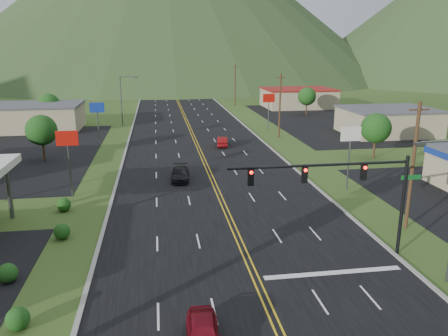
{
  "coord_description": "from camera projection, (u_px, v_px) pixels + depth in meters",
  "views": [
    {
      "loc": [
        -5.62,
        -11.54,
        13.78
      ],
      "look_at": [
        -0.49,
        21.78,
        4.5
      ],
      "focal_mm": 35.0,
      "sensor_mm": 36.0,
      "label": 1
    }
  ],
  "objects": [
    {
      "name": "traffic_signal",
      "position": [
        348.0,
        183.0,
        28.35
      ],
      "size": [
        13.1,
        0.43,
        7.0
      ],
      "color": "black",
      "rests_on": "ground"
    },
    {
      "name": "streetlight_west",
      "position": [
        123.0,
        97.0,
        79.1
      ],
      "size": [
        3.28,
        0.25,
        9.0
      ],
      "color": "#59595E",
      "rests_on": "ground"
    },
    {
      "name": "building_west_far",
      "position": [
        27.0,
        117.0,
        75.58
      ],
      "size": [
        18.4,
        11.4,
        4.5
      ],
      "color": "tan",
      "rests_on": "ground"
    },
    {
      "name": "building_east_mid",
      "position": [
        388.0,
        121.0,
        72.01
      ],
      "size": [
        14.4,
        11.4,
        4.3
      ],
      "color": "tan",
      "rests_on": "ground"
    },
    {
      "name": "building_east_far",
      "position": [
        298.0,
        98.0,
        104.75
      ],
      "size": [
        16.4,
        12.4,
        4.5
      ],
      "color": "tan",
      "rests_on": "ground"
    },
    {
      "name": "pole_sign_west_a",
      "position": [
        68.0,
        145.0,
        40.68
      ],
      "size": [
        2.0,
        0.18,
        6.4
      ],
      "color": "#59595E",
      "rests_on": "ground"
    },
    {
      "name": "pole_sign_west_b",
      "position": [
        97.0,
        112.0,
        61.64
      ],
      "size": [
        2.0,
        0.18,
        6.4
      ],
      "color": "#59595E",
      "rests_on": "ground"
    },
    {
      "name": "pole_sign_east_a",
      "position": [
        350.0,
        140.0,
        42.73
      ],
      "size": [
        2.0,
        0.18,
        6.4
      ],
      "color": "#59595E",
      "rests_on": "ground"
    },
    {
      "name": "pole_sign_east_b",
      "position": [
        269.0,
        102.0,
        73.22
      ],
      "size": [
        2.0,
        0.18,
        6.4
      ],
      "color": "#59595E",
      "rests_on": "ground"
    },
    {
      "name": "tree_west_a",
      "position": [
        41.0,
        130.0,
        54.4
      ],
      "size": [
        3.84,
        3.84,
        5.82
      ],
      "color": "#382314",
      "rests_on": "ground"
    },
    {
      "name": "tree_west_b",
      "position": [
        49.0,
        104.0,
        79.4
      ],
      "size": [
        3.84,
        3.84,
        5.82
      ],
      "color": "#382314",
      "rests_on": "ground"
    },
    {
      "name": "tree_east_a",
      "position": [
        376.0,
        128.0,
        55.79
      ],
      "size": [
        3.84,
        3.84,
        5.82
      ],
      "color": "#382314",
      "rests_on": "ground"
    },
    {
      "name": "tree_east_b",
      "position": [
        307.0,
        96.0,
        92.59
      ],
      "size": [
        3.84,
        3.84,
        5.82
      ],
      "color": "#382314",
      "rests_on": "ground"
    },
    {
      "name": "utility_pole_a",
      "position": [
        413.0,
        166.0,
        33.25
      ],
      "size": [
        1.6,
        0.28,
        10.0
      ],
      "color": "#382314",
      "rests_on": "ground"
    },
    {
      "name": "utility_pole_b",
      "position": [
        280.0,
        105.0,
        68.51
      ],
      "size": [
        1.6,
        0.28,
        10.0
      ],
      "color": "#382314",
      "rests_on": "ground"
    },
    {
      "name": "utility_pole_c",
      "position": [
        235.0,
        85.0,
        106.63
      ],
      "size": [
        1.6,
        0.28,
        10.0
      ],
      "color": "#382314",
      "rests_on": "ground"
    },
    {
      "name": "utility_pole_d",
      "position": [
        214.0,
        75.0,
        144.75
      ],
      "size": [
        1.6,
        0.28,
        10.0
      ],
      "color": "#382314",
      "rests_on": "ground"
    },
    {
      "name": "car_red_near",
      "position": [
        203.0,
        335.0,
        20.64
      ],
      "size": [
        1.82,
        4.09,
        1.37
      ],
      "primitive_type": "imported",
      "rotation": [
        0.0,
        0.0,
        -0.05
      ],
      "color": "maroon",
      "rests_on": "ground"
    },
    {
      "name": "car_dark_mid",
      "position": [
        180.0,
        174.0,
        46.96
      ],
      "size": [
        2.18,
        4.7,
        1.33
      ],
      "primitive_type": "imported",
      "rotation": [
        0.0,
        0.0,
        -0.07
      ],
      "color": "black",
      "rests_on": "ground"
    },
    {
      "name": "car_red_far",
      "position": [
        222.0,
        142.0,
        63.34
      ],
      "size": [
        2.01,
        4.29,
        1.36
      ],
      "primitive_type": "imported",
      "rotation": [
        0.0,
        0.0,
        3.0
      ],
      "color": "maroon",
      "rests_on": "ground"
    }
  ]
}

